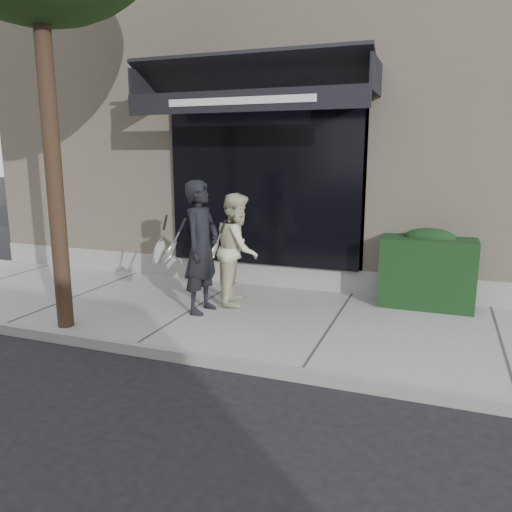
% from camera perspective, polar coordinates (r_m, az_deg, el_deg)
% --- Properties ---
extents(ground, '(80.00, 80.00, 0.00)m').
position_cam_1_polar(ground, '(6.69, 8.73, -8.55)').
color(ground, black).
rests_on(ground, ground).
extents(sidewalk, '(20.00, 3.00, 0.12)m').
position_cam_1_polar(sidewalk, '(6.67, 8.74, -8.07)').
color(sidewalk, gray).
rests_on(sidewalk, ground).
extents(curb, '(20.00, 0.10, 0.14)m').
position_cam_1_polar(curb, '(5.27, 5.18, -13.38)').
color(curb, gray).
rests_on(curb, ground).
extents(building_facade, '(14.30, 8.04, 5.64)m').
position_cam_1_polar(building_facade, '(11.20, 14.50, 13.54)').
color(building_facade, '#C4B095').
rests_on(building_facade, ground).
extents(hedge, '(1.30, 0.70, 1.14)m').
position_cam_1_polar(hedge, '(7.60, 18.99, -1.44)').
color(hedge, black).
rests_on(hedge, sidewalk).
extents(pedestrian_front, '(0.82, 0.85, 1.83)m').
position_cam_1_polar(pedestrian_front, '(6.87, -6.28, 0.99)').
color(pedestrian_front, black).
rests_on(pedestrian_front, sidewalk).
extents(pedestrian_back, '(0.80, 0.92, 1.62)m').
position_cam_1_polar(pedestrian_back, '(7.27, -2.12, 0.82)').
color(pedestrian_back, beige).
rests_on(pedestrian_back, sidewalk).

